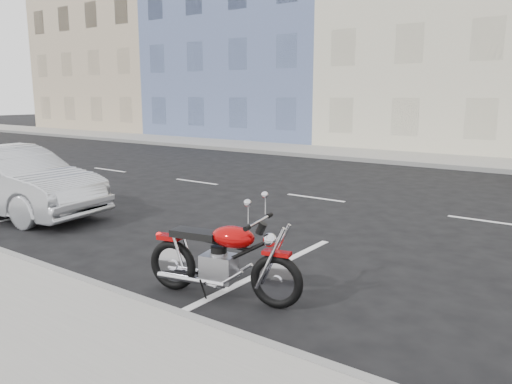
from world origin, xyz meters
TOP-DOWN VIEW (x-y plane):
  - ground at (0.00, 0.00)m, footprint 120.00×120.00m
  - sidewalk_far at (-5.00, 8.70)m, footprint 80.00×3.40m
  - curb_far at (-5.00, 7.00)m, footprint 80.00×0.12m
  - bldg_far_west at (-26.00, 16.30)m, footprint 12.00×12.00m
  - bldg_blue at (-14.00, 16.30)m, footprint 12.00×12.00m
  - bldg_cream at (-2.00, 16.30)m, footprint 12.00×12.00m
  - motorcycle at (0.86, -5.99)m, footprint 2.10×0.81m
  - sedan_silver at (-6.35, -5.34)m, footprint 4.56×2.11m

SIDE VIEW (x-z plane):
  - ground at x=0.00m, z-range 0.00..0.00m
  - sidewalk_far at x=-5.00m, z-range 0.00..0.15m
  - curb_far at x=-5.00m, z-range 0.00..0.16m
  - motorcycle at x=0.86m, z-range -0.05..1.02m
  - sedan_silver at x=-6.35m, z-range 0.00..1.45m
  - bldg_cream at x=-2.00m, z-range 0.00..11.50m
  - bldg_far_west at x=-26.00m, z-range 0.00..12.00m
  - bldg_blue at x=-14.00m, z-range 0.00..13.00m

